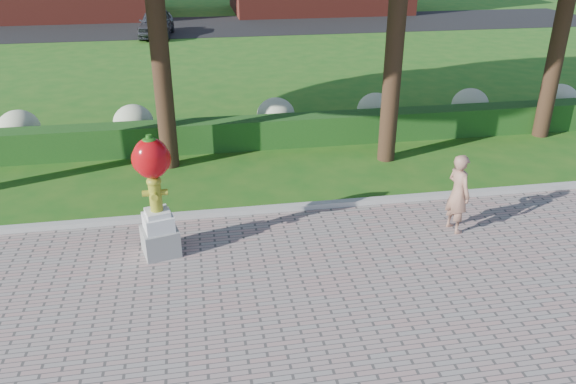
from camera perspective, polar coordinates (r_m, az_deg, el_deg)
name	(u,v)px	position (r m, az deg, el deg)	size (l,w,h in m)	color
ground	(290,297)	(9.29, 0.19, -10.63)	(100.00, 100.00, 0.00)	#1D5A16
curb	(265,210)	(11.79, -2.35, -1.86)	(40.00, 0.18, 0.15)	#ADADA5
lawn_hedge	(245,133)	(15.32, -4.39, 5.98)	(24.00, 0.70, 0.80)	#134517
hydrangea_row	(261,116)	(16.28, -2.75, 7.75)	(20.10, 1.10, 0.99)	#B4BB8F
street	(210,26)	(35.85, -7.95, 16.35)	(50.00, 8.00, 0.02)	black
hydrant_sculpture	(155,193)	(10.05, -13.35, -0.12)	(0.75, 0.75, 2.29)	gray
woman	(458,193)	(11.25, 16.90, -0.12)	(0.58, 0.38, 1.58)	#9F705B
parked_car	(156,23)	(32.79, -13.27, 16.39)	(1.66, 4.12, 1.40)	#3B3C42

